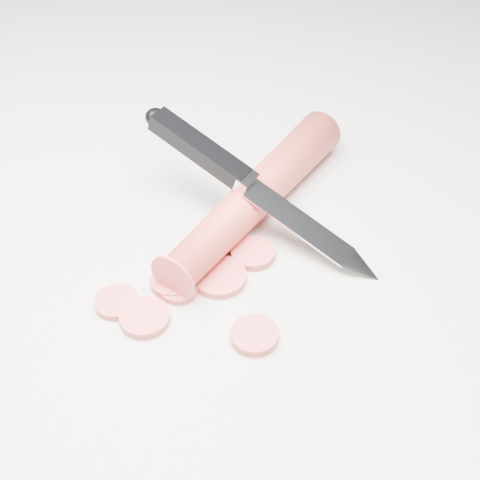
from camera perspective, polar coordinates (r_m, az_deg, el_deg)
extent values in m
plane|color=silver|center=(0.53, -6.21, -1.49)|extent=(2.40, 2.40, 0.00)
cylinder|color=red|center=(0.55, 1.41, 3.85)|extent=(0.17, 0.19, 0.03)
cylinder|color=#DE4A4E|center=(0.49, -8.13, -6.58)|extent=(0.04, 0.04, 0.01)
cylinder|color=#DE4A4E|center=(0.50, -10.49, -5.23)|extent=(0.03, 0.03, 0.01)
cylinder|color=#DE4A4E|center=(0.51, -1.77, -3.16)|extent=(0.04, 0.04, 0.01)
cylinder|color=#DE4A4E|center=(0.50, -5.26, -4.15)|extent=(0.03, 0.03, 0.01)
cylinder|color=#DE4A4E|center=(0.53, 1.10, -1.13)|extent=(0.04, 0.04, 0.01)
cylinder|color=#DE4A4E|center=(0.51, -5.75, -3.54)|extent=(0.03, 0.03, 0.01)
cylinder|color=#DE4A4E|center=(0.47, 1.23, -8.14)|extent=(0.03, 0.03, 0.01)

